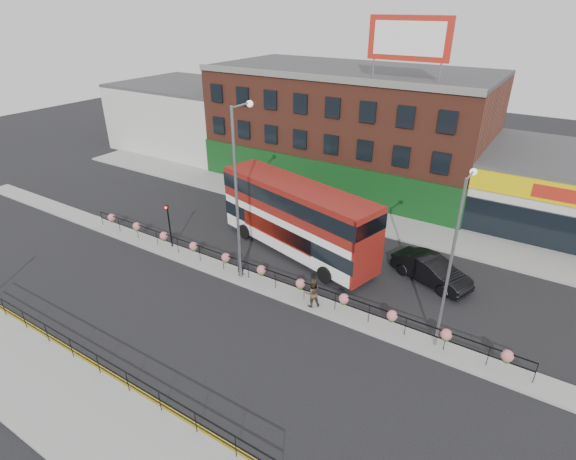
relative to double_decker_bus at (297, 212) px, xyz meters
The scene contains 18 objects.
ground 5.58m from the double_decker_bus, 85.82° to the right, with size 120.00×120.00×0.00m, color black.
south_pavement 16.93m from the double_decker_bus, 88.83° to the right, with size 60.00×4.00×0.15m, color #969593.
north_pavement 7.92m from the double_decker_bus, 87.34° to the left, with size 60.00×4.00×0.15m, color #969593.
median 5.54m from the double_decker_bus, 85.82° to the right, with size 60.00×1.60×0.15m, color #969593.
yellow_line_inner 14.69m from the double_decker_bus, 88.64° to the right, with size 60.00×0.10×0.01m, color gold.
yellow_line_outer 14.87m from the double_decker_bus, 88.66° to the right, with size 60.00×0.10×0.01m, color gold.
brick_building 15.86m from the double_decker_bus, 103.46° to the left, with size 25.00×12.21×10.30m.
warehouse_west 28.41m from the double_decker_bus, 147.33° to the left, with size 15.50×12.00×7.30m.
billboard 14.74m from the double_decker_bus, 74.61° to the left, with size 6.00×0.29×4.40m.
median_railing 5.09m from the double_decker_bus, 85.82° to the right, with size 30.04×0.56×1.23m.
south_railing 15.01m from the double_decker_bus, 96.41° to the right, with size 20.04×0.05×1.12m.
double_decker_bus is the anchor object (origin of this frame).
car 9.25m from the double_decker_bus, ahead, with size 5.31×3.33×1.65m, color black.
pedestrian_a 5.22m from the double_decker_bus, 105.43° to the right, with size 0.52×0.66×1.58m, color #252530.
pedestrian_b 6.77m from the double_decker_bus, 50.95° to the right, with size 1.08×1.07×1.76m, color #4A3829.
lamp_column_west 5.75m from the double_decker_bus, 104.49° to the right, with size 0.38×1.85×10.55m.
lamp_column_east 11.93m from the double_decker_bus, 21.43° to the right, with size 0.32×1.56×8.87m.
traffic_light_median 8.79m from the double_decker_bus, 150.84° to the right, with size 0.15×0.28×3.65m.
Camera 1 is at (13.66, -18.54, 15.48)m, focal length 28.00 mm.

